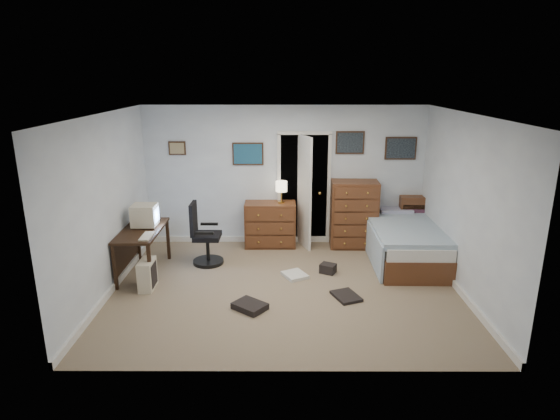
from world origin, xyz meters
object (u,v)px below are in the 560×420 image
object	(u,v)px
office_chair	(204,240)
bed	(404,241)
low_dresser	(270,224)
tall_dresser	(354,214)
computer_desk	(137,240)

from	to	relation	value
office_chair	bed	world-z (taller)	office_chair
low_dresser	bed	bearing A→B (deg)	-17.26
bed	tall_dresser	bearing A→B (deg)	139.97
office_chair	low_dresser	distance (m)	1.36
office_chair	low_dresser	world-z (taller)	office_chair
computer_desk	tall_dresser	xyz separation A→B (m)	(3.52, 1.22, 0.05)
office_chair	low_dresser	bearing A→B (deg)	39.20
computer_desk	office_chair	bearing A→B (deg)	21.91
office_chair	bed	size ratio (longest dim) A/B	0.49
computer_desk	tall_dresser	size ratio (longest dim) A/B	1.05
low_dresser	bed	xyz separation A→B (m)	(2.24, -0.67, -0.08)
office_chair	low_dresser	xyz separation A→B (m)	(1.06, 0.84, 0.00)
tall_dresser	computer_desk	bearing A→B (deg)	-158.97
office_chair	computer_desk	bearing A→B (deg)	-156.82
computer_desk	bed	distance (m)	4.31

